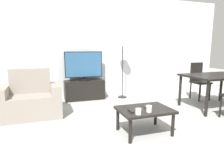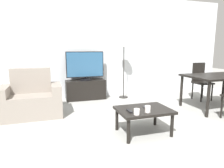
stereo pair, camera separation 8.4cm
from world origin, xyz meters
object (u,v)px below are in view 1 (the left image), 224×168
object	(u,v)px
tv_stand	(84,90)
cup_colored_far	(149,109)
dining_table	(216,79)
dining_chair_far	(199,79)
remote_primary	(131,111)
remote_secondary	(147,108)
coffee_table	(145,112)
cup_white_near	(138,112)
floor_lamp	(123,47)
armchair	(31,100)
tv	(84,66)

from	to	relation	value
tv_stand	cup_colored_far	size ratio (longest dim) A/B	10.18
dining_table	dining_chair_far	size ratio (longest dim) A/B	1.42
tv_stand	remote_primary	distance (m)	2.45
dining_chair_far	cup_colored_far	bearing A→B (deg)	-145.33
dining_chair_far	remote_secondary	size ratio (longest dim) A/B	6.31
tv_stand	coffee_table	distance (m)	2.42
coffee_table	cup_white_near	bearing A→B (deg)	-135.06
dining_table	cup_colored_far	bearing A→B (deg)	-157.90
coffee_table	floor_lamp	distance (m)	2.50
tv_stand	cup_white_near	size ratio (longest dim) A/B	11.66
armchair	cup_colored_far	distance (m)	2.31
remote_secondary	remote_primary	bearing A→B (deg)	-166.93
remote_primary	remote_secondary	bearing A→B (deg)	13.07
armchair	floor_lamp	bearing A→B (deg)	20.44
dining_table	floor_lamp	xyz separation A→B (m)	(-1.60, 1.54, 0.69)
coffee_table	floor_lamp	world-z (taller)	floor_lamp
coffee_table	cup_white_near	xyz separation A→B (m)	(-0.22, -0.22, 0.09)
remote_primary	cup_colored_far	bearing A→B (deg)	-24.43
dining_chair_far	cup_colored_far	distance (m)	2.90
dining_chair_far	remote_secondary	bearing A→B (deg)	-147.63
dining_table	remote_primary	xyz separation A→B (m)	(-2.39, -0.76, -0.25)
dining_chair_far	cup_white_near	bearing A→B (deg)	-146.68
tv	floor_lamp	size ratio (longest dim) A/B	0.60
coffee_table	floor_lamp	xyz separation A→B (m)	(0.52, 2.23, 1.00)
armchair	tv	xyz separation A→B (m)	(1.23, 0.97, 0.54)
floor_lamp	remote_secondary	size ratio (longest dim) A/B	10.56
tv	remote_primary	distance (m)	2.49
armchair	tv	size ratio (longest dim) A/B	1.17
tv	tv_stand	bearing A→B (deg)	90.00
armchair	cup_white_near	world-z (taller)	armchair
tv_stand	cup_colored_far	bearing A→B (deg)	-79.92
floor_lamp	remote_secondary	distance (m)	2.46
floor_lamp	remote_primary	world-z (taller)	floor_lamp
dining_table	floor_lamp	bearing A→B (deg)	136.16
tv	cup_colored_far	xyz separation A→B (m)	(0.45, -2.54, -0.42)
tv	armchair	bearing A→B (deg)	-141.87
dining_chair_far	remote_secondary	distance (m)	2.74
tv_stand	floor_lamp	world-z (taller)	floor_lamp
remote_primary	dining_chair_far	bearing A→B (deg)	30.40
coffee_table	dining_table	distance (m)	2.26
remote_secondary	cup_white_near	size ratio (longest dim) A/B	1.75
coffee_table	dining_chair_far	distance (m)	2.79
dining_table	remote_primary	distance (m)	2.52
remote_primary	coffee_table	bearing A→B (deg)	13.31
dining_chair_far	remote_primary	xyz separation A→B (m)	(-2.62, -1.54, -0.12)
coffee_table	cup_colored_far	bearing A→B (deg)	-97.88
remote_secondary	coffee_table	bearing A→B (deg)	-168.37
coffee_table	dining_table	size ratio (longest dim) A/B	0.60
cup_colored_far	floor_lamp	bearing A→B (deg)	77.18
floor_lamp	cup_colored_far	world-z (taller)	floor_lamp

